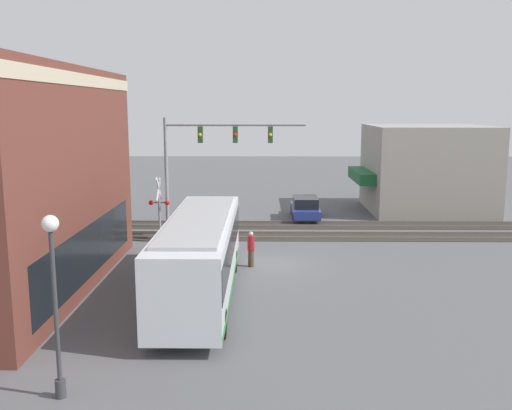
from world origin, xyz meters
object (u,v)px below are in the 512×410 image
at_px(crossing_signal, 159,203).
at_px(parked_car_blue, 305,208).
at_px(city_bus, 200,253).
at_px(pedestrian_near_bus, 251,249).
at_px(streetlamp, 54,291).

height_order(crossing_signal, parked_car_blue, crossing_signal).
bearing_deg(city_bus, pedestrian_near_bus, -23.12).
height_order(crossing_signal, streetlamp, streetlamp).
relative_size(crossing_signal, parked_car_blue, 0.84).
bearing_deg(streetlamp, crossing_signal, 1.48).
bearing_deg(parked_car_blue, city_bus, 161.92).
xyz_separation_m(streetlamp, parked_car_blue, (24.58, -8.27, -2.26)).
bearing_deg(city_bus, streetlamp, 160.37).
xyz_separation_m(city_bus, parked_car_blue, (16.54, -5.40, -1.14)).
bearing_deg(city_bus, parked_car_blue, -18.08).
xyz_separation_m(city_bus, crossing_signal, (9.35, 3.32, 0.46)).
height_order(city_bus, crossing_signal, crossing_signal).
bearing_deg(crossing_signal, pedestrian_near_bus, -132.60).
distance_m(city_bus, parked_car_blue, 17.43).
bearing_deg(pedestrian_near_bus, parked_car_blue, -16.10).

